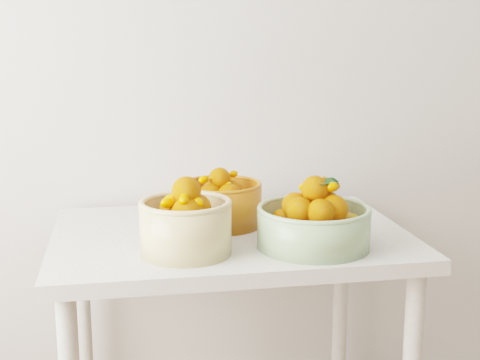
% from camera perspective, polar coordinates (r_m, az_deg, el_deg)
% --- Properties ---
extents(table, '(1.00, 0.70, 0.75)m').
position_cam_1_polar(table, '(1.94, -0.84, -7.12)').
color(table, silver).
rests_on(table, ground).
extents(bowl_cream, '(0.29, 0.29, 0.20)m').
position_cam_1_polar(bowl_cream, '(1.71, -4.67, -3.78)').
color(bowl_cream, '#D7BC7E').
rests_on(bowl_cream, table).
extents(bowl_green, '(0.39, 0.39, 0.19)m').
position_cam_1_polar(bowl_green, '(1.77, 6.32, -3.65)').
color(bowl_green, '#8FB27F').
rests_on(bowl_green, table).
extents(bowl_orange, '(0.30, 0.30, 0.17)m').
position_cam_1_polar(bowl_orange, '(1.96, -1.61, -1.94)').
color(bowl_orange, '#C35B15').
rests_on(bowl_orange, table).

